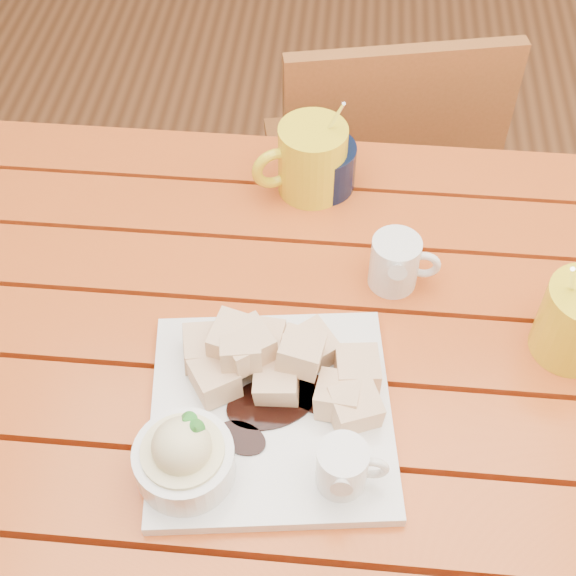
# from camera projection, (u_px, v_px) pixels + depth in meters

# --- Properties ---
(ground) EXTENTS (5.00, 5.00, 0.00)m
(ground) POSITION_uv_depth(u_px,v_px,m) (292.00, 559.00, 1.60)
(ground) COLOR #593019
(ground) RESTS_ON ground
(table) EXTENTS (1.20, 0.79, 0.75)m
(table) POSITION_uv_depth(u_px,v_px,m) (294.00, 385.00, 1.11)
(table) COLOR #A83B15
(table) RESTS_ON ground
(dessert_plate) EXTENTS (0.32, 0.32, 0.11)m
(dessert_plate) POSITION_uv_depth(u_px,v_px,m) (255.00, 411.00, 0.92)
(dessert_plate) COLOR white
(dessert_plate) RESTS_ON table
(coffee_mug_left) EXTENTS (0.14, 0.10, 0.17)m
(coffee_mug_left) POSITION_uv_depth(u_px,v_px,m) (310.00, 159.00, 1.16)
(coffee_mug_left) COLOR yellow
(coffee_mug_left) RESTS_ON table
(cream_pitcher) EXTENTS (0.09, 0.08, 0.08)m
(cream_pitcher) POSITION_uv_depth(u_px,v_px,m) (396.00, 262.00, 1.06)
(cream_pitcher) COLOR white
(cream_pitcher) RESTS_ON table
(sugar_caddy) EXTENTS (0.10, 0.10, 0.11)m
(sugar_caddy) POSITION_uv_depth(u_px,v_px,m) (322.00, 165.00, 1.18)
(sugar_caddy) COLOR black
(sugar_caddy) RESTS_ON table
(chair_far) EXTENTS (0.47, 0.47, 0.84)m
(chair_far) POSITION_uv_depth(u_px,v_px,m) (375.00, 178.00, 1.63)
(chair_far) COLOR brown
(chair_far) RESTS_ON ground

